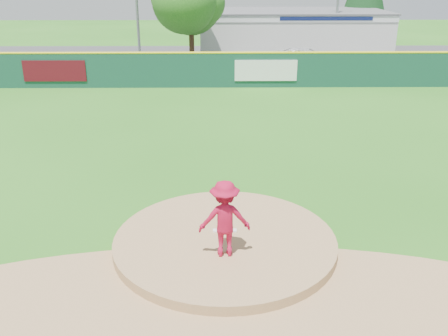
{
  "coord_description": "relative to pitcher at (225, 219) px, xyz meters",
  "views": [
    {
      "loc": [
        -0.15,
        -10.83,
        6.42
      ],
      "look_at": [
        0.0,
        2.0,
        1.3
      ],
      "focal_mm": 40.0,
      "sensor_mm": 36.0,
      "label": 1
    }
  ],
  "objects": [
    {
      "name": "ground",
      "position": [
        0.02,
        0.77,
        -1.17
      ],
      "size": [
        120.0,
        120.0,
        0.0
      ],
      "primitive_type": "plane",
      "color": "#286B19",
      "rests_on": "ground"
    },
    {
      "name": "pitchers_mound",
      "position": [
        0.02,
        0.77,
        -1.17
      ],
      "size": [
        5.5,
        5.5,
        0.5
      ],
      "primitive_type": "cylinder",
      "color": "#9E774C",
      "rests_on": "ground"
    },
    {
      "name": "pitching_rubber",
      "position": [
        0.02,
        1.07,
        -0.9
      ],
      "size": [
        0.6,
        0.15,
        0.04
      ],
      "primitive_type": "cube",
      "color": "white",
      "rests_on": "pitchers_mound"
    },
    {
      "name": "infield_dirt_arc",
      "position": [
        0.02,
        -2.23,
        -1.16
      ],
      "size": [
        15.4,
        15.4,
        0.01
      ],
      "primitive_type": "cylinder",
      "color": "#9E774C",
      "rests_on": "ground"
    },
    {
      "name": "parking_lot",
      "position": [
        0.02,
        27.77,
        -1.16
      ],
      "size": [
        44.0,
        16.0,
        0.02
      ],
      "primitive_type": "cube",
      "color": "#38383A",
      "rests_on": "ground"
    },
    {
      "name": "pitcher",
      "position": [
        0.0,
        0.0,
        0.0
      ],
      "size": [
        1.23,
        0.77,
        1.83
      ],
      "primitive_type": "imported",
      "rotation": [
        0.0,
        0.0,
        3.22
      ],
      "color": "#A90E31",
      "rests_on": "pitchers_mound"
    },
    {
      "name": "van",
      "position": [
        5.92,
        24.74,
        -0.47
      ],
      "size": [
        5.34,
        3.62,
        1.36
      ],
      "primitive_type": "imported",
      "rotation": [
        0.0,
        0.0,
        1.27
      ],
      "color": "silver",
      "rests_on": "parking_lot"
    },
    {
      "name": "pool_building_grp",
      "position": [
        6.02,
        32.76,
        0.5
      ],
      "size": [
        15.2,
        8.2,
        3.31
      ],
      "color": "silver",
      "rests_on": "ground"
    },
    {
      "name": "fence_banners",
      "position": [
        -3.46,
        18.69,
        -0.17
      ],
      "size": [
        15.77,
        0.04,
        1.2
      ],
      "color": "#530B15",
      "rests_on": "ground"
    },
    {
      "name": "outfield_fence",
      "position": [
        0.02,
        18.77,
        -0.08
      ],
      "size": [
        40.0,
        0.14,
        2.07
      ],
      "color": "#134032",
      "rests_on": "ground"
    }
  ]
}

